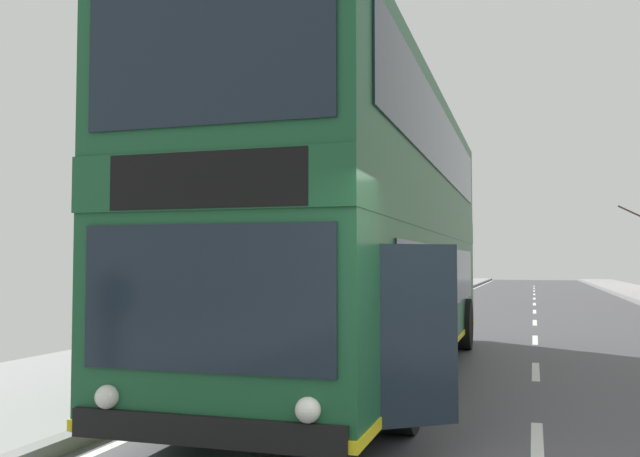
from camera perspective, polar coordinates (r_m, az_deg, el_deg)
The scene contains 1 object.
double_decker_bus_main at distance 10.97m, azimuth 3.79°, elevation 0.05°, with size 3.28×11.53×4.46m.
Camera 1 is at (-0.01, -4.48, 1.78)m, focal length 38.52 mm.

